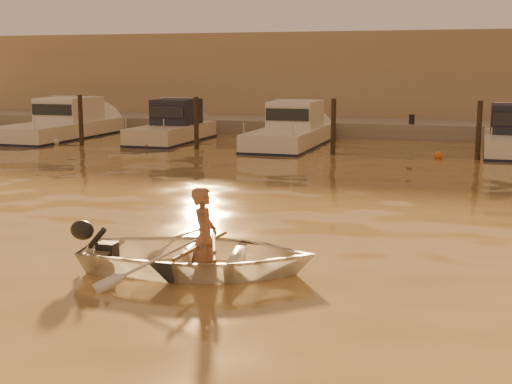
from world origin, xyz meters
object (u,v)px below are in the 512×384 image
(waterfront_building, at_px, (387,80))
(dinghy, at_px, (198,255))
(moored_boat_0, at_px, (61,124))
(moored_boat_1, at_px, (172,127))
(moored_boat_2, at_px, (291,130))
(person, at_px, (205,239))

(waterfront_building, bearing_deg, dinghy, -88.53)
(moored_boat_0, distance_m, waterfront_building, 16.99)
(dinghy, xyz_separation_m, moored_boat_0, (-13.56, 17.44, 0.37))
(moored_boat_1, distance_m, waterfront_building, 13.44)
(moored_boat_2, bearing_deg, moored_boat_0, 180.00)
(moored_boat_1, height_order, waterfront_building, waterfront_building)
(moored_boat_0, bearing_deg, dinghy, -52.12)
(person, relative_size, moored_boat_1, 0.27)
(moored_boat_2, height_order, waterfront_building, waterfront_building)
(dinghy, xyz_separation_m, moored_boat_2, (-3.07, 17.44, 0.37))
(moored_boat_2, relative_size, waterfront_building, 0.16)
(moored_boat_1, height_order, moored_boat_2, same)
(moored_boat_1, bearing_deg, person, -64.41)
(moored_boat_1, bearing_deg, dinghy, -64.70)
(person, bearing_deg, moored_boat_0, 28.93)
(person, distance_m, waterfront_building, 28.49)
(person, distance_m, moored_boat_1, 19.31)
(moored_boat_0, distance_m, moored_boat_2, 10.50)
(person, height_order, moored_boat_0, moored_boat_0)
(moored_boat_0, xyz_separation_m, waterfront_building, (12.83, 11.00, 1.77))
(moored_boat_1, relative_size, waterfront_building, 0.13)
(moored_boat_0, height_order, moored_boat_2, same)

